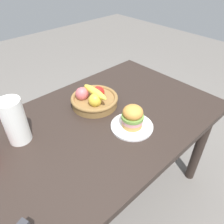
{
  "coord_description": "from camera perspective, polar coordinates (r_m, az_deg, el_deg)",
  "views": [
    {
      "loc": [
        -0.61,
        -0.74,
        1.53
      ],
      "look_at": [
        0.03,
        -0.05,
        0.81
      ],
      "focal_mm": 34.44,
      "sensor_mm": 36.0,
      "label": 1
    }
  ],
  "objects": [
    {
      "name": "ground_plane",
      "position": [
        1.81,
        -1.82,
        -20.38
      ],
      "size": [
        8.0,
        8.0,
        0.0
      ],
      "primitive_type": "plane",
      "color": "slate"
    },
    {
      "name": "dining_table",
      "position": [
        1.3,
        -2.37,
        -5.13
      ],
      "size": [
        1.4,
        0.9,
        0.75
      ],
      "color": "#2D231E",
      "rests_on": "ground_plane"
    },
    {
      "name": "plate",
      "position": [
        1.18,
        5.3,
        -3.77
      ],
      "size": [
        0.23,
        0.23,
        0.01
      ],
      "primitive_type": "cylinder",
      "color": "white",
      "rests_on": "dining_table"
    },
    {
      "name": "sandwich",
      "position": [
        1.14,
        5.49,
        -1.18
      ],
      "size": [
        0.12,
        0.12,
        0.13
      ],
      "color": "tan",
      "rests_on": "plate"
    },
    {
      "name": "fruit_basket",
      "position": [
        1.32,
        -4.8,
        3.5
      ],
      "size": [
        0.29,
        0.29,
        0.14
      ],
      "color": "olive",
      "rests_on": "dining_table"
    },
    {
      "name": "paper_towel_roll",
      "position": [
        1.13,
        -24.38,
        -2.26
      ],
      "size": [
        0.11,
        0.11,
        0.24
      ],
      "primitive_type": "cylinder",
      "color": "white",
      "rests_on": "dining_table"
    }
  ]
}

